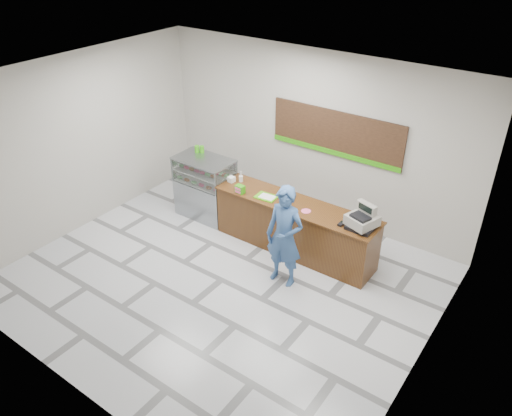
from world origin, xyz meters
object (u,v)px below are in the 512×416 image
Objects in this scene: display_case at (205,187)px; customer at (285,237)px; sales_counter at (295,227)px; serving_tray at (266,197)px; cash_register at (362,220)px.

display_case is 2.73m from customer.
serving_tray reaches higher than sales_counter.
customer reaches higher than cash_register.
display_case is 1.69m from serving_tray.
display_case is 3.15× the size of serving_tray.
serving_tray is (-1.91, -0.09, -0.15)m from cash_register.
customer reaches higher than sales_counter.
cash_register is at bearing 38.74° from customer.
cash_register reaches higher than serving_tray.
cash_register is 0.31× the size of customer.
customer is at bearing -120.74° from cash_register.
cash_register is 1.35m from customer.
customer is (2.57, -0.91, 0.26)m from display_case.
serving_tray is at bearing 136.92° from customer.
customer reaches higher than serving_tray.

